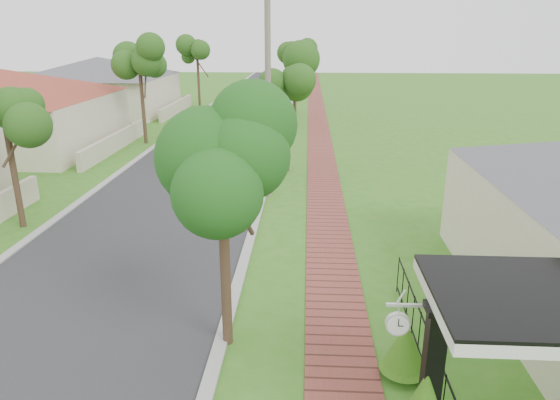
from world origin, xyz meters
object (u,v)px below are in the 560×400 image
(parked_car_red, at_px, (264,117))
(utility_pole, at_px, (268,86))
(parked_car_white, at_px, (284,104))
(porch_post, at_px, (431,381))
(near_tree, at_px, (221,159))
(station_clock, at_px, (398,322))

(parked_car_red, relative_size, utility_pole, 0.49)
(parked_car_white, bearing_deg, porch_post, -87.24)
(near_tree, height_order, utility_pole, utility_pole)
(porch_post, height_order, parked_car_white, porch_post)
(parked_car_red, distance_m, utility_pole, 16.22)
(near_tree, distance_m, station_clock, 4.45)
(utility_pole, bearing_deg, parked_car_white, 91.25)
(near_tree, relative_size, utility_pole, 0.59)
(parked_car_white, distance_m, utility_pole, 23.19)
(near_tree, distance_m, utility_pole, 10.44)
(porch_post, relative_size, parked_car_red, 0.57)
(near_tree, bearing_deg, utility_pole, 89.45)
(parked_car_white, xyz_separation_m, station_clock, (3.63, -35.41, 1.23))
(porch_post, distance_m, near_tree, 5.44)
(utility_pole, bearing_deg, near_tree, -90.55)
(parked_car_red, distance_m, near_tree, 26.40)
(porch_post, relative_size, utility_pole, 0.28)
(parked_car_red, height_order, utility_pole, utility_pole)
(parked_car_red, distance_m, station_clock, 28.65)
(near_tree, relative_size, station_clock, 7.57)
(porch_post, bearing_deg, parked_car_red, 100.32)
(station_clock, bearing_deg, utility_pole, 104.03)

